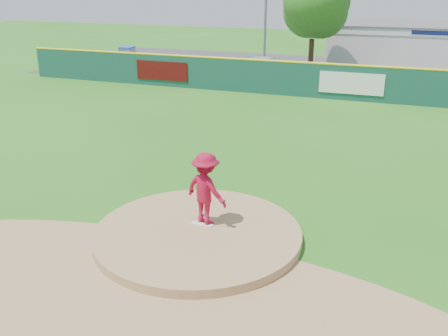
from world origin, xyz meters
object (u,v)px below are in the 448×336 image
at_px(van, 267,67).
at_px(deciduous_tree, 314,10).
at_px(playground_slide, 127,57).
at_px(pitcher, 206,189).
at_px(pool_building_grp, 431,46).

distance_m(van, deciduous_tree, 4.98).
relative_size(playground_slide, deciduous_tree, 0.39).
xyz_separation_m(pitcher, van, (-4.88, 23.14, -0.56)).
height_order(van, playground_slide, playground_slide).
bearing_deg(deciduous_tree, pitcher, -85.21).
distance_m(van, pool_building_grp, 13.73).
distance_m(playground_slide, deciduous_tree, 14.86).
bearing_deg(pool_building_grp, playground_slide, -160.01).
relative_size(pitcher, deciduous_tree, 0.27).
bearing_deg(pool_building_grp, deciduous_tree, -138.84).
height_order(van, pool_building_grp, pool_building_grp).
height_order(pool_building_grp, playground_slide, pool_building_grp).
height_order(van, deciduous_tree, deciduous_tree).
bearing_deg(pool_building_grp, pitcher, -100.67).
relative_size(van, playground_slide, 1.70).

